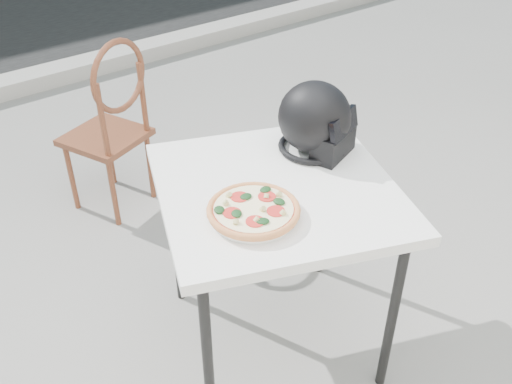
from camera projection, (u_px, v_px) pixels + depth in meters
ground at (178, 364)px, 2.31m from camera, size 80.00×80.00×0.00m
cafe_table_main at (276, 202)px, 2.03m from camera, size 1.07×1.07×0.77m
plate at (254, 215)px, 1.84m from camera, size 0.33×0.33×0.02m
pizza at (253, 210)px, 1.82m from camera, size 0.33×0.33×0.04m
helmet at (316, 122)px, 2.12m from camera, size 0.34×0.35×0.27m
cafe_chair_main at (112, 119)px, 2.90m from camera, size 0.48×0.48×0.98m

